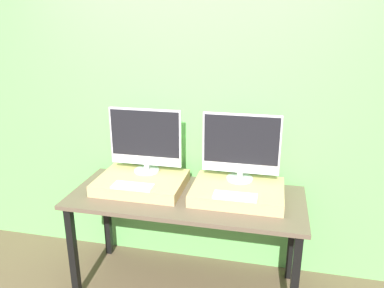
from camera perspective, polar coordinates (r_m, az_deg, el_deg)
The scene contains 8 objects.
wall_back at distance 2.85m, azimuth 1.00°, elevation 5.41°, with size 8.00×0.04×2.60m.
workbench at distance 2.69m, azimuth -0.87°, elevation -9.48°, with size 1.64×0.68×0.77m.
wooden_riser_left at distance 2.78m, azimuth -7.73°, elevation -5.84°, with size 0.63×0.47×0.08m.
monitor_left at distance 2.79m, azimuth -7.10°, elevation 0.66°, with size 0.54×0.19×0.49m.
keyboard_left at distance 2.62m, azimuth -9.01°, elevation -6.32°, with size 0.29×0.12×0.01m.
wooden_riser_right at distance 2.64m, azimuth 6.95°, elevation -7.23°, with size 0.63×0.47×0.08m.
monitor_right at distance 2.64m, azimuth 7.48°, elevation -0.36°, with size 0.54×0.19×0.49m.
keyboard_right at distance 2.47m, azimuth 6.59°, elevation -7.86°, with size 0.29×0.12×0.01m.
Camera 1 is at (0.56, -1.97, 1.94)m, focal length 35.00 mm.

